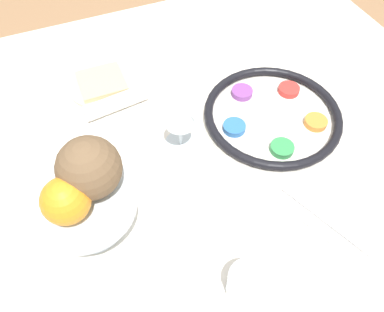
{
  "coord_description": "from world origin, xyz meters",
  "views": [
    {
      "loc": [
        0.19,
        0.49,
        1.37
      ],
      "look_at": [
        0.02,
        0.08,
        0.78
      ],
      "focal_mm": 35.0,
      "sensor_mm": 36.0,
      "label": 1
    }
  ],
  "objects_px": {
    "fruit_stand": "(85,205)",
    "coconut": "(89,168)",
    "orange_fruit": "(66,201)",
    "seder_plate": "(272,115)",
    "napkin_roll": "(115,103)",
    "bread_plate": "(102,84)",
    "cup_far": "(248,284)",
    "wine_glass": "(180,115)"
  },
  "relations": [
    {
      "from": "fruit_stand",
      "to": "coconut",
      "type": "xyz_separation_m",
      "value": [
        -0.03,
        -0.01,
        0.08
      ]
    },
    {
      "from": "orange_fruit",
      "to": "coconut",
      "type": "bearing_deg",
      "value": -143.42
    },
    {
      "from": "seder_plate",
      "to": "napkin_roll",
      "type": "bearing_deg",
      "value": -28.43
    },
    {
      "from": "bread_plate",
      "to": "napkin_roll",
      "type": "bearing_deg",
      "value": 97.06
    },
    {
      "from": "fruit_stand",
      "to": "bread_plate",
      "type": "bearing_deg",
      "value": -106.72
    },
    {
      "from": "fruit_stand",
      "to": "bread_plate",
      "type": "distance_m",
      "value": 0.39
    },
    {
      "from": "coconut",
      "to": "bread_plate",
      "type": "xyz_separation_m",
      "value": [
        -0.08,
        -0.35,
        -0.15
      ]
    },
    {
      "from": "fruit_stand",
      "to": "coconut",
      "type": "height_order",
      "value": "coconut"
    },
    {
      "from": "fruit_stand",
      "to": "orange_fruit",
      "type": "relative_size",
      "value": 2.32
    },
    {
      "from": "bread_plate",
      "to": "cup_far",
      "type": "bearing_deg",
      "value": 99.37
    },
    {
      "from": "seder_plate",
      "to": "coconut",
      "type": "height_order",
      "value": "coconut"
    },
    {
      "from": "wine_glass",
      "to": "orange_fruit",
      "type": "distance_m",
      "value": 0.28
    },
    {
      "from": "wine_glass",
      "to": "cup_far",
      "type": "xyz_separation_m",
      "value": [
        0.02,
        0.33,
        -0.06
      ]
    },
    {
      "from": "fruit_stand",
      "to": "orange_fruit",
      "type": "xyz_separation_m",
      "value": [
        0.02,
        0.02,
        0.06
      ]
    },
    {
      "from": "orange_fruit",
      "to": "seder_plate",
      "type": "bearing_deg",
      "value": -164.24
    },
    {
      "from": "fruit_stand",
      "to": "bread_plate",
      "type": "height_order",
      "value": "fruit_stand"
    },
    {
      "from": "napkin_roll",
      "to": "seder_plate",
      "type": "bearing_deg",
      "value": 151.57
    },
    {
      "from": "orange_fruit",
      "to": "bread_plate",
      "type": "distance_m",
      "value": 0.43
    },
    {
      "from": "wine_glass",
      "to": "napkin_roll",
      "type": "height_order",
      "value": "wine_glass"
    },
    {
      "from": "coconut",
      "to": "napkin_roll",
      "type": "xyz_separation_m",
      "value": [
        -0.09,
        -0.27,
        -0.14
      ]
    },
    {
      "from": "orange_fruit",
      "to": "wine_glass",
      "type": "bearing_deg",
      "value": -149.04
    },
    {
      "from": "bread_plate",
      "to": "napkin_roll",
      "type": "distance_m",
      "value": 0.09
    },
    {
      "from": "coconut",
      "to": "fruit_stand",
      "type": "bearing_deg",
      "value": 24.08
    },
    {
      "from": "seder_plate",
      "to": "coconut",
      "type": "xyz_separation_m",
      "value": [
        0.41,
        0.09,
        0.14
      ]
    },
    {
      "from": "seder_plate",
      "to": "napkin_roll",
      "type": "height_order",
      "value": "napkin_roll"
    },
    {
      "from": "bread_plate",
      "to": "wine_glass",
      "type": "bearing_deg",
      "value": 114.45
    },
    {
      "from": "seder_plate",
      "to": "cup_far",
      "type": "relative_size",
      "value": 4.51
    },
    {
      "from": "wine_glass",
      "to": "cup_far",
      "type": "relative_size",
      "value": 1.94
    },
    {
      "from": "cup_far",
      "to": "napkin_roll",
      "type": "bearing_deg",
      "value": -80.22
    },
    {
      "from": "wine_glass",
      "to": "bread_plate",
      "type": "height_order",
      "value": "wine_glass"
    },
    {
      "from": "fruit_stand",
      "to": "coconut",
      "type": "relative_size",
      "value": 1.71
    },
    {
      "from": "bread_plate",
      "to": "napkin_roll",
      "type": "xyz_separation_m",
      "value": [
        -0.01,
        0.09,
        0.01
      ]
    },
    {
      "from": "seder_plate",
      "to": "napkin_roll",
      "type": "distance_m",
      "value": 0.36
    },
    {
      "from": "napkin_roll",
      "to": "wine_glass",
      "type": "bearing_deg",
      "value": 122.67
    },
    {
      "from": "wine_glass",
      "to": "coconut",
      "type": "distance_m",
      "value": 0.23
    },
    {
      "from": "wine_glass",
      "to": "bread_plate",
      "type": "distance_m",
      "value": 0.28
    },
    {
      "from": "bread_plate",
      "to": "cup_far",
      "type": "xyz_separation_m",
      "value": [
        -0.1,
        0.58,
        0.02
      ]
    },
    {
      "from": "wine_glass",
      "to": "cup_far",
      "type": "bearing_deg",
      "value": 87.32
    },
    {
      "from": "fruit_stand",
      "to": "seder_plate",
      "type": "bearing_deg",
      "value": -166.34
    },
    {
      "from": "bread_plate",
      "to": "napkin_roll",
      "type": "height_order",
      "value": "napkin_roll"
    },
    {
      "from": "fruit_stand",
      "to": "coconut",
      "type": "distance_m",
      "value": 0.08
    },
    {
      "from": "bread_plate",
      "to": "coconut",
      "type": "bearing_deg",
      "value": 76.9
    }
  ]
}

